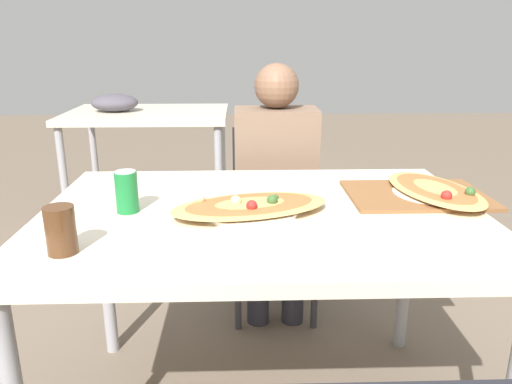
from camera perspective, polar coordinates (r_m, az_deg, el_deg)
The scene contains 9 objects.
dining_table at distance 1.52m, azimuth 0.68°, elevation -4.53°, with size 1.32×0.93×0.76m.
chair_far_seated at distance 2.34m, azimuth 2.02°, elevation -1.92°, with size 0.40×0.40×0.85m.
person_seated at distance 2.18m, azimuth 2.27°, elevation 1.72°, with size 0.35×0.24×1.16m.
pizza_main at distance 1.46m, azimuth -0.71°, elevation -1.71°, with size 0.52×0.35×0.06m.
soda_can at distance 1.51m, azimuth -14.56°, elevation 0.03°, with size 0.07×0.07×0.12m.
drink_glass at distance 1.27m, azimuth -21.42°, elevation -4.07°, with size 0.07×0.07×0.12m.
serving_tray at distance 1.70m, azimuth 17.83°, elevation -0.33°, with size 0.44×0.32×0.01m.
pizza_second at distance 1.72m, azimuth 19.77°, elevation 0.13°, with size 0.31×0.47×0.06m.
background_table at distance 3.60m, azimuth -12.88°, elevation 8.05°, with size 1.10×0.80×0.88m.
Camera 1 is at (-0.06, -1.41, 1.26)m, focal length 35.00 mm.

